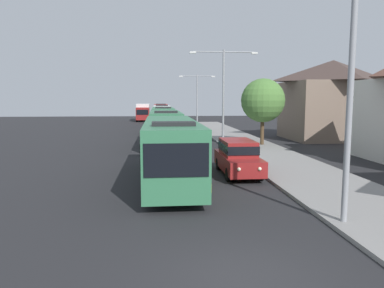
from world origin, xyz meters
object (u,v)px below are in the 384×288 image
object	(u,v)px
bus_second_in_line	(165,127)
bus_rear	(161,111)
bus_lead	(171,148)
bus_middle	(163,119)
box_truck_oncoming	(143,112)
streetlamp_near	(352,61)
streetlamp_far	(197,94)
roadside_tree	(263,101)
streetlamp_mid	(223,86)
bus_fourth_in_line	(162,114)
white_suv	(238,156)

from	to	relation	value
bus_second_in_line	bus_rear	bearing A→B (deg)	90.00
bus_lead	bus_middle	bearing A→B (deg)	90.00
bus_rear	bus_second_in_line	bearing A→B (deg)	-90.00
bus_lead	box_truck_oncoming	world-z (taller)	bus_lead
bus_middle	streetlamp_near	world-z (taller)	streetlamp_near
streetlamp_far	roadside_tree	bearing A→B (deg)	-83.03
streetlamp_mid	roadside_tree	size ratio (longest dim) A/B	1.47
bus_fourth_in_line	streetlamp_mid	xyz separation A→B (m)	(5.40, -24.20, 3.61)
streetlamp_far	roadside_tree	xyz separation A→B (m)	(3.04, -24.87, -0.85)
bus_lead	bus_rear	bearing A→B (deg)	90.00
bus_lead	streetlamp_near	world-z (taller)	streetlamp_near
bus_rear	box_truck_oncoming	distance (m)	3.69
bus_second_in_line	streetlamp_far	distance (m)	25.46
bus_lead	white_suv	distance (m)	3.99
bus_rear	streetlamp_far	size ratio (longest dim) A/B	1.40
bus_middle	streetlamp_mid	distance (m)	12.95
streetlamp_near	streetlamp_mid	world-z (taller)	streetlamp_near
bus_rear	streetlamp_near	size ratio (longest dim) A/B	1.26
bus_second_in_line	box_truck_oncoming	size ratio (longest dim) A/B	1.46
bus_second_in_line	bus_fourth_in_line	world-z (taller)	same
roadside_tree	bus_middle	bearing A→B (deg)	121.87
bus_second_in_line	streetlamp_near	world-z (taller)	streetlamp_near
bus_middle	streetlamp_near	size ratio (longest dim) A/B	1.29
bus_rear	streetlamp_near	world-z (taller)	streetlamp_near
white_suv	streetlamp_near	distance (m)	9.55
bus_second_in_line	bus_middle	bearing A→B (deg)	90.00
bus_second_in_line	streetlamp_mid	size ratio (longest dim) A/B	1.30
box_truck_oncoming	roadside_tree	size ratio (longest dim) A/B	1.31
white_suv	streetlamp_mid	bearing A→B (deg)	83.14
streetlamp_near	roadside_tree	world-z (taller)	streetlamp_near
bus_rear	white_suv	xyz separation A→B (m)	(3.70, -51.30, -0.65)
roadside_tree	streetlamp_mid	bearing A→B (deg)	142.09
bus_second_in_line	bus_rear	distance (m)	39.33
white_suv	box_truck_oncoming	bearing A→B (deg)	98.03
bus_lead	roadside_tree	bearing A→B (deg)	57.26
streetlamp_near	streetlamp_far	world-z (taller)	streetlamp_near
bus_lead	bus_rear	size ratio (longest dim) A/B	1.03
streetlamp_near	streetlamp_mid	size ratio (longest dim) A/B	1.01
box_truck_oncoming	streetlamp_far	size ratio (longest dim) A/B	0.98
bus_fourth_in_line	streetlamp_near	xyz separation A→B (m)	(5.40, -46.71, 3.62)
bus_rear	box_truck_oncoming	world-z (taller)	bus_rear
bus_rear	bus_fourth_in_line	bearing A→B (deg)	-90.00
roadside_tree	streetlamp_near	bearing A→B (deg)	-98.59
bus_middle	streetlamp_far	size ratio (longest dim) A/B	1.44
streetlamp_near	bus_middle	bearing A→B (deg)	99.10
bus_middle	bus_fourth_in_line	size ratio (longest dim) A/B	1.01
bus_middle	bus_rear	world-z (taller)	same
box_truck_oncoming	roadside_tree	distance (m)	39.71
box_truck_oncoming	streetlamp_far	world-z (taller)	streetlamp_far
white_suv	roadside_tree	size ratio (longest dim) A/B	0.89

